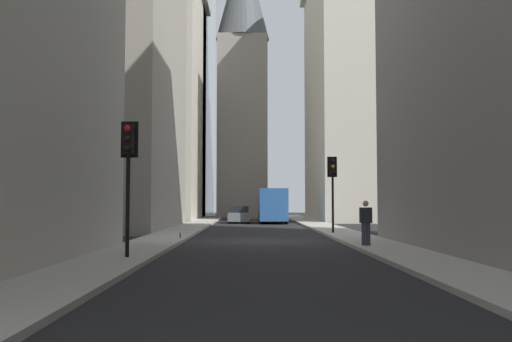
# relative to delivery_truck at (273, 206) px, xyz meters

# --- Properties ---
(ground_plane) EXTENTS (135.00, 135.00, 0.00)m
(ground_plane) POSITION_rel_delivery_truck_xyz_m (-21.53, 1.40, -1.46)
(ground_plane) COLOR black
(sidewalk_right) EXTENTS (90.00, 2.20, 0.14)m
(sidewalk_right) POSITION_rel_delivery_truck_xyz_m (-21.53, 5.90, -1.39)
(sidewalk_right) COLOR #A8A399
(sidewalk_right) RESTS_ON ground_plane
(sidewalk_left) EXTENTS (90.00, 2.20, 0.14)m
(sidewalk_left) POSITION_rel_delivery_truck_xyz_m (-21.53, -3.10, -1.39)
(sidewalk_left) COLOR #A8A399
(sidewalk_left) RESTS_ON ground_plane
(building_left_far) EXTENTS (16.38, 10.50, 27.78)m
(building_left_far) POSITION_rel_delivery_truck_xyz_m (6.54, -9.19, 12.44)
(building_left_far) COLOR beige
(building_left_far) RESTS_ON ground_plane
(building_right_far) EXTENTS (15.61, 10.50, 27.08)m
(building_right_far) POSITION_rel_delivery_truck_xyz_m (9.42, 11.99, 12.09)
(building_right_far) COLOR beige
(building_right_far) RESTS_ON ground_plane
(church_spire) EXTENTS (5.97, 5.97, 31.59)m
(church_spire) POSITION_rel_delivery_truck_xyz_m (14.87, 2.73, 15.05)
(church_spire) COLOR gray
(church_spire) RESTS_ON ground_plane
(delivery_truck) EXTENTS (6.46, 2.25, 2.84)m
(delivery_truck) POSITION_rel_delivery_truck_xyz_m (0.00, 0.00, 0.00)
(delivery_truck) COLOR #285699
(delivery_truck) RESTS_ON ground_plane
(hatchback_grey) EXTENTS (4.30, 1.78, 1.42)m
(hatchback_grey) POSITION_rel_delivery_truck_xyz_m (0.22, 2.80, -0.80)
(hatchback_grey) COLOR slate
(hatchback_grey) RESTS_ON ground_plane
(traffic_light_foreground) EXTENTS (0.43, 0.52, 4.06)m
(traffic_light_foreground) POSITION_rel_delivery_truck_xyz_m (-30.01, 5.54, 1.67)
(traffic_light_foreground) COLOR black
(traffic_light_foreground) RESTS_ON sidewalk_right
(traffic_light_midblock) EXTENTS (0.43, 0.52, 4.06)m
(traffic_light_midblock) POSITION_rel_delivery_truck_xyz_m (-17.00, -2.53, 1.67)
(traffic_light_midblock) COLOR black
(traffic_light_midblock) RESTS_ON sidewalk_left
(pedestrian) EXTENTS (0.26, 0.44, 1.68)m
(pedestrian) POSITION_rel_delivery_truck_xyz_m (-25.72, -2.46, -0.41)
(pedestrian) COLOR #33333D
(pedestrian) RESTS_ON sidewalk_left
(discarded_bottle) EXTENTS (0.07, 0.07, 0.27)m
(discarded_bottle) POSITION_rel_delivery_truck_xyz_m (-21.45, 5.04, -1.21)
(discarded_bottle) COLOR #236033
(discarded_bottle) RESTS_ON sidewalk_right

